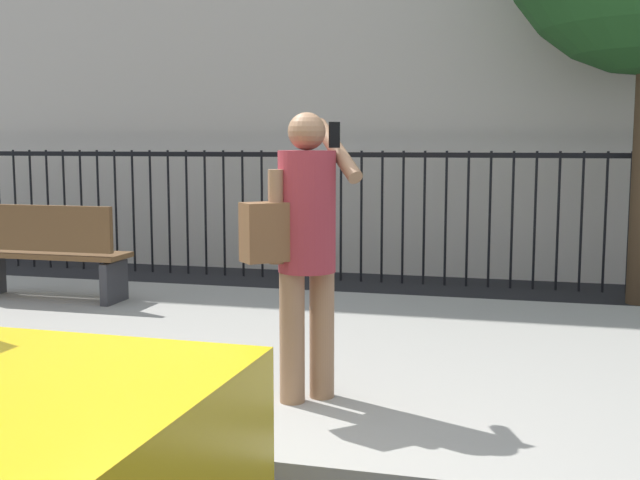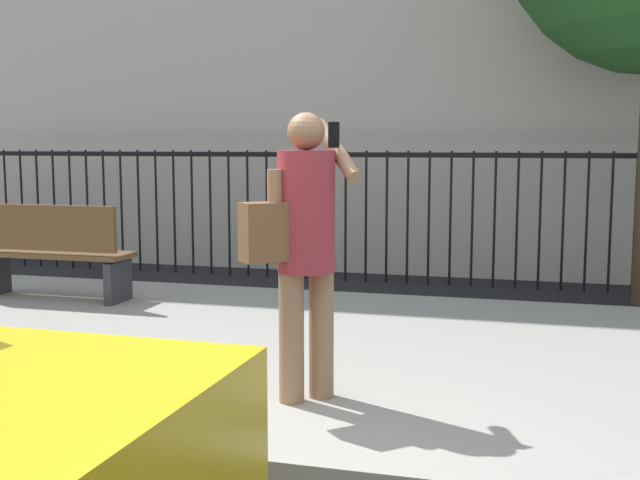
{
  "view_description": "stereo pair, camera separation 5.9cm",
  "coord_description": "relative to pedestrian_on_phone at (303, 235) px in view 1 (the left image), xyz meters",
  "views": [
    {
      "loc": [
        1.59,
        -3.49,
        1.68
      ],
      "look_at": [
        0.33,
        1.25,
        1.08
      ],
      "focal_mm": 44.37,
      "sensor_mm": 36.0,
      "label": 1
    },
    {
      "loc": [
        1.64,
        -3.47,
        1.68
      ],
      "look_at": [
        0.33,
        1.25,
        1.08
      ],
      "focal_mm": 44.37,
      "sensor_mm": 36.0,
      "label": 2
    }
  ],
  "objects": [
    {
      "name": "sidewalk",
      "position": [
        -0.31,
        1.26,
        -1.07
      ],
      "size": [
        28.0,
        4.4,
        0.15
      ],
      "primitive_type": "cube",
      "color": "#9E9B93",
      "rests_on": "ground"
    },
    {
      "name": "iron_fence",
      "position": [
        -0.31,
        4.96,
        -0.13
      ],
      "size": [
        12.03,
        0.04,
        1.6
      ],
      "color": "black",
      "rests_on": "ground"
    },
    {
      "name": "pedestrian_on_phone",
      "position": [
        0.0,
        0.0,
        0.0
      ],
      "size": [
        0.7,
        0.68,
        1.71
      ],
      "color": "#936B4C",
      "rests_on": "sidewalk"
    },
    {
      "name": "street_bench",
      "position": [
        -3.28,
        2.27,
        -0.5
      ],
      "size": [
        1.6,
        0.45,
        0.95
      ],
      "color": "brown",
      "rests_on": "sidewalk"
    }
  ]
}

